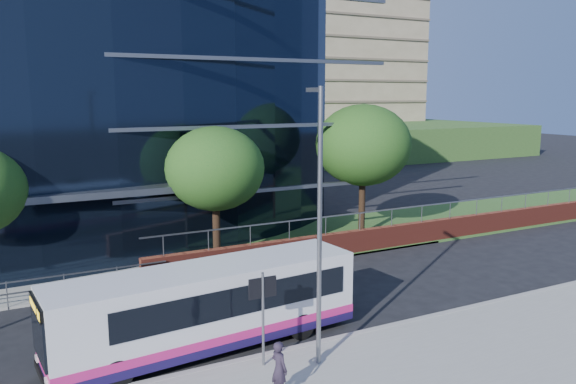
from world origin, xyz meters
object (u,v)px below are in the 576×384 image
tree_far_c (215,169)px  streetlight_east (319,220)px  city_bus (211,306)px  tree_dist_e (264,127)px  tree_dist_f (374,125)px  street_sign (263,300)px  pedestrian (279,369)px  tree_far_d (363,145)px

tree_far_c → streetlight_east: streetlight_east is taller
streetlight_east → city_bus: streetlight_east is taller
tree_dist_e → tree_dist_f: bearing=7.1°
street_sign → tree_far_c: size_ratio=0.43×
street_sign → pedestrian: 2.16m
tree_far_d → tree_dist_e: 31.06m
pedestrian → street_sign: bearing=-24.4°
tree_dist_f → tree_dist_e: bearing=-172.9°
tree_far_c → tree_far_d: bearing=6.3°
tree_dist_f → city_bus: bearing=-131.2°
pedestrian → city_bus: bearing=-5.8°
tree_dist_e → tree_dist_f: (16.00, 2.00, -0.33)m
streetlight_east → pedestrian: 4.15m
tree_dist_f → city_bus: size_ratio=0.61×
tree_far_c → pedestrian: size_ratio=4.33×
streetlight_east → pedestrian: size_ratio=5.32×
tree_far_d → tree_far_c: bearing=-173.7°
tree_far_c → pedestrian: bearing=-103.0°
tree_far_d → tree_dist_f: (24.00, 32.00, -0.98)m
tree_dist_e → pedestrian: tree_dist_e is taller
tree_dist_e → streetlight_east: 45.85m
tree_far_c → tree_far_d: 9.08m
tree_dist_f → pedestrian: (-35.84, -45.32, -3.31)m
city_bus → pedestrian: 3.86m
city_bus → tree_dist_f: bearing=43.8°
street_sign → tree_far_c: 11.14m
tree_far_c → city_bus: size_ratio=0.65×
tree_dist_f → city_bus: tree_dist_f is taller
tree_far_c → tree_dist_e: size_ratio=1.00×
tree_dist_e → city_bus: bearing=-117.2°
tree_far_c → streetlight_east: size_ratio=0.81×
tree_far_d → tree_dist_f: bearing=53.1°
tree_dist_e → streetlight_east: streetlight_east is taller
street_sign → tree_far_c: (2.50, 10.59, 2.39)m
street_sign → tree_far_d: bearing=45.2°
tree_dist_f → tree_far_d: bearing=-126.9°
street_sign → streetlight_east: bearing=-21.4°
tree_dist_e → streetlight_east: (-18.00, -42.17, -0.10)m
tree_dist_e → city_bus: size_ratio=0.65×
tree_dist_f → streetlight_east: size_ratio=0.76×
street_sign → city_bus: street_sign is taller
tree_dist_e → tree_far_c: bearing=-118.7°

